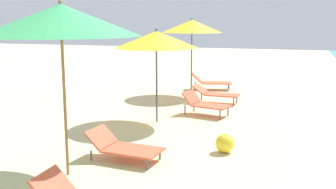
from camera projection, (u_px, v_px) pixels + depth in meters
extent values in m
cylinder|color=olive|center=(65.00, 107.00, 6.59)|extent=(0.05, 0.05, 2.33)
cone|color=#3FB266|center=(61.00, 20.00, 6.33)|extent=(2.55, 2.55, 0.50)
sphere|color=olive|center=(60.00, 2.00, 6.28)|extent=(0.06, 0.06, 0.06)
cube|color=#D8593F|center=(133.00, 150.00, 7.41)|extent=(1.10, 0.75, 0.04)
cube|color=#D8593F|center=(101.00, 137.00, 7.64)|extent=(0.41, 0.69, 0.34)
cylinder|color=#59595E|center=(160.00, 154.00, 7.52)|extent=(0.04, 0.04, 0.19)
cylinder|color=#59595E|center=(147.00, 164.00, 7.01)|extent=(0.04, 0.04, 0.19)
cylinder|color=#59595E|center=(107.00, 147.00, 7.97)|extent=(0.04, 0.04, 0.19)
cylinder|color=#59595E|center=(91.00, 156.00, 7.46)|extent=(0.04, 0.04, 0.19)
cube|color=#D8593F|center=(53.00, 186.00, 5.32)|extent=(0.36, 0.64, 0.37)
cylinder|color=#4C4C51|center=(157.00, 85.00, 10.17)|extent=(0.05, 0.05, 1.90)
cone|color=yellow|center=(156.00, 39.00, 9.96)|extent=(2.09, 2.09, 0.42)
sphere|color=#4C4C51|center=(156.00, 30.00, 9.92)|extent=(0.06, 0.06, 0.06)
cube|color=#D8593F|center=(211.00, 106.00, 10.89)|extent=(1.08, 0.84, 0.04)
cube|color=#D8593F|center=(191.00, 97.00, 11.18)|extent=(0.44, 0.68, 0.34)
cylinder|color=#59595E|center=(228.00, 111.00, 10.95)|extent=(0.04, 0.04, 0.27)
cylinder|color=#59595E|center=(220.00, 115.00, 10.50)|extent=(0.04, 0.04, 0.27)
cylinder|color=#59595E|center=(194.00, 107.00, 11.49)|extent=(0.04, 0.04, 0.27)
cylinder|color=#59595E|center=(185.00, 110.00, 11.04)|extent=(0.04, 0.04, 0.27)
cylinder|color=#4C4C51|center=(191.00, 64.00, 13.90)|extent=(0.05, 0.05, 2.17)
cone|color=yellow|center=(192.00, 26.00, 13.66)|extent=(2.06, 2.06, 0.43)
sphere|color=#4C4C51|center=(192.00, 19.00, 13.62)|extent=(0.06, 0.06, 0.06)
cube|color=#D8593F|center=(216.00, 83.00, 15.06)|extent=(1.23, 0.85, 0.04)
cube|color=#D8593F|center=(197.00, 78.00, 15.10)|extent=(0.51, 0.69, 0.36)
cylinder|color=#59595E|center=(228.00, 86.00, 15.30)|extent=(0.04, 0.04, 0.24)
cylinder|color=#59595E|center=(229.00, 88.00, 14.79)|extent=(0.04, 0.04, 0.24)
cylinder|color=#59595E|center=(195.00, 85.00, 15.41)|extent=(0.04, 0.04, 0.24)
cylinder|color=#59595E|center=(195.00, 87.00, 14.91)|extent=(0.04, 0.04, 0.24)
cube|color=#D8593F|center=(222.00, 95.00, 12.54)|extent=(1.08, 0.64, 0.04)
cube|color=#D8593F|center=(200.00, 89.00, 12.77)|extent=(0.43, 0.60, 0.28)
cylinder|color=#59595E|center=(237.00, 99.00, 12.64)|extent=(0.04, 0.04, 0.26)
cylinder|color=#59595E|center=(234.00, 102.00, 12.20)|extent=(0.04, 0.04, 0.26)
cylinder|color=#59595E|center=(201.00, 97.00, 13.05)|extent=(0.04, 0.04, 0.26)
cylinder|color=#59595E|center=(197.00, 99.00, 12.61)|extent=(0.04, 0.04, 0.26)
sphere|color=yellow|center=(225.00, 143.00, 7.89)|extent=(0.38, 0.38, 0.38)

